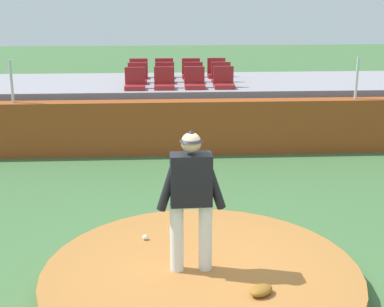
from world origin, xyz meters
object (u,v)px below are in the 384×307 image
(stadium_chair_7, at_px, (221,76))
(stadium_chair_9, at_px, (164,72))
(stadium_chair_5, at_px, (165,76))
(stadium_chair_2, at_px, (195,82))
(stadium_chair_3, at_px, (224,81))
(stadium_chair_4, at_px, (137,77))
(baseball, at_px, (145,237))
(stadium_chair_0, at_px, (135,82))
(stadium_chair_11, at_px, (217,71))
(stadium_chair_10, at_px, (191,72))
(stadium_chair_6, at_px, (193,76))
(stadium_chair_1, at_px, (164,82))
(fielding_glove, at_px, (261,290))
(stadium_chair_8, at_px, (139,72))
(pitcher, at_px, (191,191))

(stadium_chair_7, relative_size, stadium_chair_9, 1.00)
(stadium_chair_5, bearing_deg, stadium_chair_7, 178.29)
(stadium_chair_2, relative_size, stadium_chair_7, 1.00)
(stadium_chair_3, bearing_deg, stadium_chair_4, -20.06)
(baseball, distance_m, stadium_chair_4, 6.95)
(stadium_chair_0, bearing_deg, stadium_chair_2, -178.49)
(stadium_chair_9, height_order, stadium_chair_11, same)
(stadium_chair_2, relative_size, stadium_chair_10, 1.00)
(stadium_chair_4, bearing_deg, stadium_chair_7, -179.64)
(stadium_chair_6, distance_m, stadium_chair_7, 0.70)
(stadium_chair_1, height_order, stadium_chair_2, same)
(stadium_chair_1, relative_size, stadium_chair_10, 1.00)
(baseball, xyz_separation_m, stadium_chair_11, (1.75, 7.71, 1.17))
(stadium_chair_5, relative_size, stadium_chair_9, 1.00)
(fielding_glove, bearing_deg, stadium_chair_3, -127.11)
(stadium_chair_2, bearing_deg, stadium_chair_3, -179.19)
(stadium_chair_9, relative_size, stadium_chair_11, 1.00)
(baseball, height_order, stadium_chair_8, stadium_chair_8)
(pitcher, bearing_deg, stadium_chair_5, 90.00)
(stadium_chair_5, distance_m, stadium_chair_8, 1.05)
(stadium_chair_5, relative_size, stadium_chair_10, 1.00)
(stadium_chair_2, distance_m, stadium_chair_3, 0.70)
(fielding_glove, height_order, stadium_chair_10, stadium_chair_10)
(fielding_glove, height_order, stadium_chair_9, stadium_chair_9)
(fielding_glove, height_order, stadium_chair_4, stadium_chair_4)
(stadium_chair_0, distance_m, stadium_chair_8, 1.67)
(pitcher, relative_size, stadium_chair_3, 3.57)
(stadium_chair_5, height_order, stadium_chair_7, same)
(stadium_chair_5, xyz_separation_m, stadium_chair_10, (0.71, 0.77, 0.00))
(stadium_chair_9, bearing_deg, stadium_chair_4, 51.78)
(stadium_chair_3, bearing_deg, stadium_chair_1, 0.91)
(pitcher, xyz_separation_m, stadium_chair_11, (1.15, 8.58, 0.17))
(fielding_glove, xyz_separation_m, stadium_chair_0, (-1.71, 7.54, 1.15))
(stadium_chair_0, relative_size, stadium_chair_1, 1.00)
(stadium_chair_2, bearing_deg, fielding_glove, 92.22)
(stadium_chair_0, height_order, stadium_chair_1, same)
(stadium_chair_1, relative_size, stadium_chair_2, 1.00)
(stadium_chair_7, bearing_deg, baseball, 75.42)
(stadium_chair_2, distance_m, stadium_chair_11, 1.78)
(stadium_chair_6, xyz_separation_m, stadium_chair_11, (0.67, 0.83, 0.00))
(stadium_chair_9, bearing_deg, stadium_chair_8, 0.36)
(stadium_chair_2, distance_m, stadium_chair_6, 0.81)
(stadium_chair_10, bearing_deg, stadium_chair_11, -176.74)
(fielding_glove, xyz_separation_m, stadium_chair_2, (-0.29, 7.58, 1.15))
(stadium_chair_9, bearing_deg, fielding_glove, 96.23)
(fielding_glove, relative_size, stadium_chair_3, 0.60)
(stadium_chair_8, height_order, stadium_chair_9, same)
(stadium_chair_5, xyz_separation_m, stadium_chair_7, (1.43, -0.04, 0.00))
(stadium_chair_2, relative_size, stadium_chair_4, 1.00)
(stadium_chair_1, distance_m, stadium_chair_3, 1.42)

